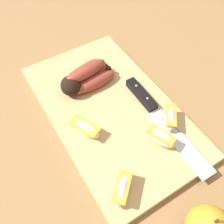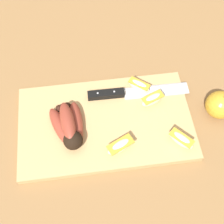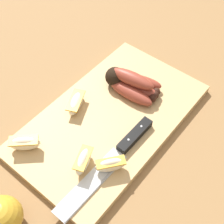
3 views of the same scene
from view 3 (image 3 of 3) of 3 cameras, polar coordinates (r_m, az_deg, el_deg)
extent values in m
plane|color=olive|center=(0.74, 0.62, -0.82)|extent=(6.00, 6.00, 0.00)
cube|color=tan|center=(0.73, -0.42, -1.22)|extent=(0.45, 0.26, 0.02)
sphere|color=black|center=(0.76, 0.56, 6.40)|extent=(0.05, 0.05, 0.05)
ellipsoid|color=brown|center=(0.74, 3.31, 3.58)|extent=(0.04, 0.12, 0.03)
sphere|color=black|center=(0.74, 7.40, 2.53)|extent=(0.02, 0.02, 0.02)
ellipsoid|color=brown|center=(0.76, 3.98, 4.59)|extent=(0.06, 0.12, 0.03)
sphere|color=black|center=(0.75, 7.80, 3.10)|extent=(0.02, 0.02, 0.02)
ellipsoid|color=brown|center=(0.77, 4.62, 5.57)|extent=(0.08, 0.12, 0.03)
sphere|color=black|center=(0.75, 8.05, 3.66)|extent=(0.02, 0.02, 0.02)
ellipsoid|color=brown|center=(0.74, 3.67, 6.07)|extent=(0.05, 0.12, 0.03)
cylinder|color=white|center=(0.74, 4.88, 5.11)|extent=(0.02, 0.02, 0.00)
cube|color=silver|center=(0.63, -3.81, -12.72)|extent=(0.18, 0.04, 0.00)
cube|color=#99999E|center=(0.63, -2.76, -13.45)|extent=(0.18, 0.01, 0.00)
cube|color=black|center=(0.68, 4.15, -4.23)|extent=(0.10, 0.02, 0.02)
cylinder|color=#B2B2B7|center=(0.68, 5.35, -2.58)|extent=(0.01, 0.01, 0.00)
cylinder|color=#B2B2B7|center=(0.66, 3.01, -5.03)|extent=(0.01, 0.01, 0.00)
ellipsoid|color=#F4E5C1|center=(0.73, -6.57, 1.67)|extent=(0.08, 0.05, 0.03)
cube|color=gold|center=(0.72, -6.63, 2.14)|extent=(0.07, 0.05, 0.00)
ellipsoid|color=#F4E5C1|center=(0.64, -5.21, -8.83)|extent=(0.07, 0.04, 0.04)
cube|color=gold|center=(0.63, -5.30, -8.28)|extent=(0.06, 0.04, 0.00)
ellipsoid|color=#F4E5C1|center=(0.63, -0.22, -9.62)|extent=(0.06, 0.06, 0.04)
cube|color=gold|center=(0.62, -0.22, -9.10)|extent=(0.06, 0.05, 0.00)
ellipsoid|color=#F4E5C1|center=(0.68, -15.58, -5.55)|extent=(0.06, 0.06, 0.04)
cube|color=gold|center=(0.67, -15.80, -5.01)|extent=(0.06, 0.06, 0.00)
sphere|color=gold|center=(0.62, -19.47, -17.26)|extent=(0.07, 0.07, 0.07)
camera|label=1|loc=(0.47, -49.98, 22.42)|focal=40.67mm
camera|label=2|loc=(0.73, -37.83, 54.86)|focal=46.72mm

